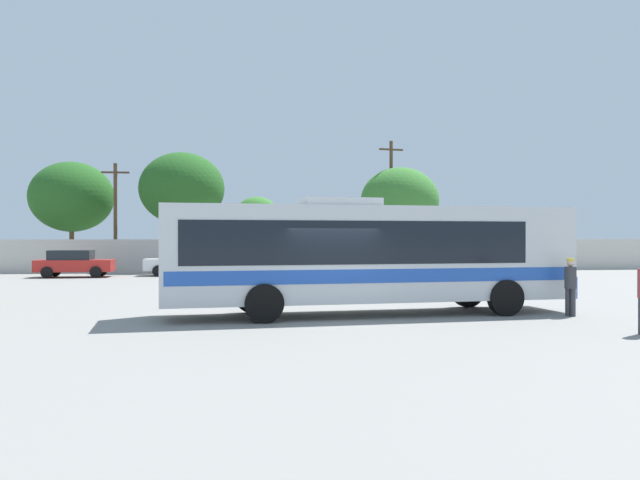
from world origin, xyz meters
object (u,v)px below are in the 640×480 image
parked_car_third_red (303,261)px  utility_pole_near (391,202)px  parked_car_second_white (185,262)px  attendant_by_bus_door (570,283)px  roadside_tree_midleft (182,189)px  roadside_tree_right (400,201)px  parked_car_leftmost_red (74,263)px  utility_pole_far (115,215)px  roadside_tree_midright (257,216)px  roadside_tree_left (72,197)px  coach_bus_silver_blue (365,253)px

parked_car_third_red → utility_pole_near: size_ratio=0.49×
parked_car_second_white → attendant_by_bus_door: bearing=-60.8°
roadside_tree_midleft → roadside_tree_right: roadside_tree_midleft is taller
utility_pole_near → roadside_tree_midleft: size_ratio=1.14×
parked_car_leftmost_red → parked_car_second_white: parked_car_second_white is taller
parked_car_third_red → utility_pole_near: utility_pole_near is taller
parked_car_leftmost_red → utility_pole_far: 6.91m
parked_car_second_white → roadside_tree_midleft: size_ratio=0.57×
parked_car_second_white → roadside_tree_right: roadside_tree_right is taller
utility_pole_far → utility_pole_near: bearing=2.7°
parked_car_leftmost_red → roadside_tree_right: 22.07m
parked_car_leftmost_red → roadside_tree_midleft: roadside_tree_midleft is taller
utility_pole_near → roadside_tree_midright: 10.10m
roadside_tree_midright → roadside_tree_right: size_ratio=0.73×
utility_pole_near → roadside_tree_left: 22.30m
parked_car_third_red → utility_pole_far: size_ratio=0.63×
coach_bus_silver_blue → roadside_tree_left: size_ratio=1.63×
parked_car_leftmost_red → utility_pole_far: (1.25, 6.13, 2.93)m
roadside_tree_left → roadside_tree_midright: (12.89, 1.78, -1.22)m
attendant_by_bus_door → parked_car_leftmost_red: attendant_by_bus_door is taller
attendant_by_bus_door → utility_pole_near: bearing=86.6°
parked_car_second_white → roadside_tree_midleft: 7.50m
parked_car_second_white → utility_pole_near: utility_pole_near is taller
roadside_tree_left → roadside_tree_midleft: roadside_tree_midleft is taller
attendant_by_bus_door → roadside_tree_right: roadside_tree_right is taller
coach_bus_silver_blue → utility_pole_far: size_ratio=1.72×
attendant_by_bus_door → parked_car_third_red: attendant_by_bus_door is taller
coach_bus_silver_blue → roadside_tree_left: roadside_tree_left is taller
roadside_tree_midright → parked_car_second_white: bearing=-114.8°
roadside_tree_midleft → utility_pole_far: bearing=-173.5°
parked_car_second_white → roadside_tree_midright: size_ratio=0.86×
roadside_tree_left → roadside_tree_midleft: 8.06m
roadside_tree_left → coach_bus_silver_blue: bearing=-62.9°
coach_bus_silver_blue → roadside_tree_midright: roadside_tree_midright is taller
roadside_tree_right → utility_pole_far: bearing=-178.0°
roadside_tree_midleft → roadside_tree_right: size_ratio=1.11×
utility_pole_far → roadside_tree_right: (19.36, 0.67, 1.10)m
parked_car_leftmost_red → roadside_tree_midleft: (5.51, 6.61, 4.72)m
attendant_by_bus_door → roadside_tree_left: size_ratio=0.22×
utility_pole_near → utility_pole_far: (-18.79, -0.90, -0.99)m
roadside_tree_right → attendant_by_bus_door: bearing=-94.6°
roadside_tree_right → parked_car_leftmost_red: bearing=-161.8°
roadside_tree_midright → parked_car_leftmost_red: bearing=-134.8°
utility_pole_near → roadside_tree_left: bearing=174.9°
parked_car_second_white → roadside_tree_right: size_ratio=0.63×
attendant_by_bus_door → parked_car_leftmost_red: (-18.37, 21.10, -0.14)m
attendant_by_bus_door → parked_car_second_white: size_ratio=0.37×
coach_bus_silver_blue → roadside_tree_midleft: bearing=105.0°
roadside_tree_midleft → attendant_by_bus_door: bearing=-65.1°
parked_car_leftmost_red → utility_pole_near: (20.04, 7.02, 3.92)m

